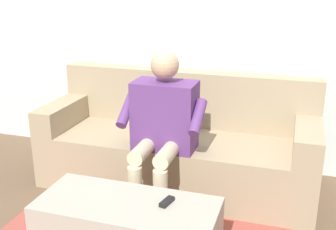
# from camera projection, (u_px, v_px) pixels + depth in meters

# --- Properties ---
(ground_plane) EXTENTS (8.00, 8.00, 0.00)m
(ground_plane) POSITION_uv_depth(u_px,v_px,m) (147.00, 230.00, 2.83)
(ground_plane) COLOR brown
(back_wall) EXTENTS (4.55, 0.06, 2.43)m
(back_wall) POSITION_uv_depth(u_px,v_px,m) (196.00, 28.00, 3.59)
(back_wall) COLOR silver
(back_wall) RESTS_ON ground
(couch) EXTENTS (2.17, 0.77, 0.90)m
(couch) POSITION_uv_depth(u_px,v_px,m) (178.00, 148.00, 3.39)
(couch) COLOR #9E896B
(couch) RESTS_ON ground
(person_solo_seated) EXTENTS (0.60, 0.56, 1.15)m
(person_solo_seated) POSITION_uv_depth(u_px,v_px,m) (162.00, 122.00, 2.96)
(person_solo_seated) COLOR #5B3370
(person_solo_seated) RESTS_ON ground
(remote_black) EXTENTS (0.07, 0.12, 0.02)m
(remote_black) POSITION_uv_depth(u_px,v_px,m) (167.00, 202.00, 2.40)
(remote_black) COLOR black
(remote_black) RESTS_ON coffee_table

